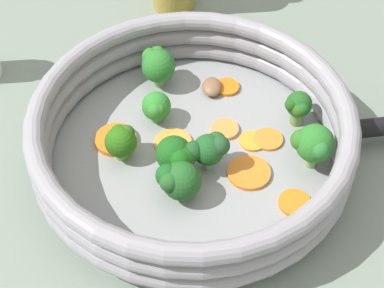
# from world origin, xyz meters

# --- Properties ---
(ground_plane) EXTENTS (4.00, 4.00, 0.00)m
(ground_plane) POSITION_xyz_m (0.00, 0.00, 0.00)
(ground_plane) COLOR gray
(skillet) EXTENTS (0.31, 0.31, 0.01)m
(skillet) POSITION_xyz_m (0.00, 0.00, 0.01)
(skillet) COLOR #939699
(skillet) RESTS_ON ground_plane
(skillet_rim_wall) EXTENTS (0.33, 0.33, 0.06)m
(skillet_rim_wall) POSITION_xyz_m (0.00, 0.00, 0.05)
(skillet_rim_wall) COLOR #949099
(skillet_rim_wall) RESTS_ON skillet
(skillet_rivet_left) EXTENTS (0.01, 0.01, 0.01)m
(skillet_rivet_left) POSITION_xyz_m (0.15, -0.02, 0.02)
(skillet_rivet_left) COLOR #90999A
(skillet_rivet_left) RESTS_ON skillet
(skillet_rivet_right) EXTENTS (0.01, 0.01, 0.01)m
(skillet_rivet_right) POSITION_xyz_m (0.14, 0.04, 0.02)
(skillet_rivet_right) COLOR #989396
(skillet_rivet_right) RESTS_ON skillet
(carrot_slice_0) EXTENTS (0.06, 0.06, 0.01)m
(carrot_slice_0) POSITION_xyz_m (-0.08, 0.02, 0.02)
(carrot_slice_0) COLOR orange
(carrot_slice_0) RESTS_ON skillet
(carrot_slice_1) EXTENTS (0.03, 0.03, 0.00)m
(carrot_slice_1) POSITION_xyz_m (0.04, 0.03, 0.02)
(carrot_slice_1) COLOR #F79041
(carrot_slice_1) RESTS_ON skillet
(carrot_slice_2) EXTENTS (0.04, 0.04, 0.01)m
(carrot_slice_2) POSITION_xyz_m (-0.01, -0.04, 0.02)
(carrot_slice_2) COLOR #F99B3A
(carrot_slice_2) RESTS_ON skillet
(carrot_slice_3) EXTENTS (0.05, 0.05, 0.00)m
(carrot_slice_3) POSITION_xyz_m (-0.02, 0.01, 0.02)
(carrot_slice_3) COLOR #F09C3F
(carrot_slice_3) RESTS_ON skillet
(carrot_slice_4) EXTENTS (0.06, 0.06, 0.00)m
(carrot_slice_4) POSITION_xyz_m (0.06, -0.03, 0.02)
(carrot_slice_4) COLOR orange
(carrot_slice_4) RESTS_ON skillet
(carrot_slice_5) EXTENTS (0.03, 0.03, 0.00)m
(carrot_slice_5) POSITION_xyz_m (0.07, 0.01, 0.02)
(carrot_slice_5) COLOR gold
(carrot_slice_5) RESTS_ON skillet
(carrot_slice_6) EXTENTS (0.04, 0.04, 0.00)m
(carrot_slice_6) POSITION_xyz_m (0.08, 0.01, 0.02)
(carrot_slice_6) COLOR orange
(carrot_slice_6) RESTS_ON skillet
(carrot_slice_7) EXTENTS (0.04, 0.04, 0.00)m
(carrot_slice_7) POSITION_xyz_m (0.10, -0.07, 0.02)
(carrot_slice_7) COLOR orange
(carrot_slice_7) RESTS_ON skillet
(carrot_slice_8) EXTENTS (0.04, 0.04, 0.00)m
(carrot_slice_8) POSITION_xyz_m (0.05, 0.10, 0.02)
(carrot_slice_8) COLOR orange
(carrot_slice_8) RESTS_ON skillet
(broccoli_floret_0) EXTENTS (0.04, 0.04, 0.04)m
(broccoli_floret_0) POSITION_xyz_m (-0.02, -0.06, 0.04)
(broccoli_floret_0) COLOR #80A56E
(broccoli_floret_0) RESTS_ON skillet
(broccoli_floret_1) EXTENTS (0.04, 0.04, 0.04)m
(broccoli_floret_1) POSITION_xyz_m (-0.02, -0.02, 0.04)
(broccoli_floret_1) COLOR #6F9B5B
(broccoli_floret_1) RESTS_ON skillet
(broccoli_floret_2) EXTENTS (0.03, 0.04, 0.04)m
(broccoli_floret_2) POSITION_xyz_m (-0.07, -0.00, 0.04)
(broccoli_floret_2) COLOR #71A24C
(broccoli_floret_2) RESTS_ON skillet
(broccoli_floret_3) EXTENTS (0.03, 0.04, 0.04)m
(broccoli_floret_3) POSITION_xyz_m (-0.04, 0.05, 0.04)
(broccoli_floret_3) COLOR #5D9454
(broccoli_floret_3) RESTS_ON skillet
(broccoli_floret_4) EXTENTS (0.04, 0.04, 0.05)m
(broccoli_floret_4) POSITION_xyz_m (-0.03, 0.11, 0.04)
(broccoli_floret_4) COLOR #739D54
(broccoli_floret_4) RESTS_ON skillet
(broccoli_floret_5) EXTENTS (0.04, 0.03, 0.04)m
(broccoli_floret_5) POSITION_xyz_m (0.02, -0.02, 0.04)
(broccoli_floret_5) COLOR #7DAD6D
(broccoli_floret_5) RESTS_ON skillet
(broccoli_floret_6) EXTENTS (0.03, 0.03, 0.04)m
(broccoli_floret_6) POSITION_xyz_m (0.12, 0.04, 0.04)
(broccoli_floret_6) COLOR #689044
(broccoli_floret_6) RESTS_ON skillet
(broccoli_floret_7) EXTENTS (0.04, 0.04, 0.05)m
(broccoli_floret_7) POSITION_xyz_m (0.12, -0.02, 0.05)
(broccoli_floret_7) COLOR #7DA568
(broccoli_floret_7) RESTS_ON skillet
(mushroom_piece_0) EXTENTS (0.02, 0.03, 0.01)m
(mushroom_piece_0) POSITION_xyz_m (0.03, 0.09, 0.02)
(mushroom_piece_0) COLOR #8B6143
(mushroom_piece_0) RESTS_ON skillet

